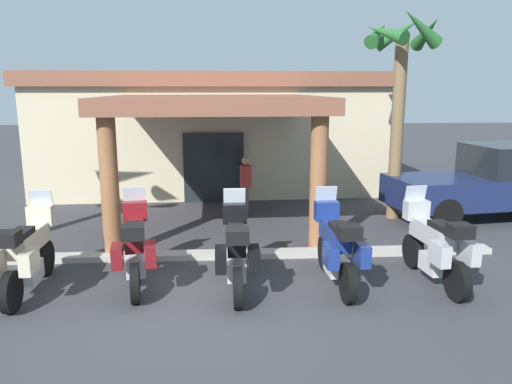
% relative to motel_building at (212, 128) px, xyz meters
% --- Properties ---
extents(ground_plane, '(80.00, 80.00, 0.00)m').
position_rel_motel_building_xyz_m(ground_plane, '(0.09, -10.00, -1.99)').
color(ground_plane, '#38383D').
extents(motel_building, '(11.70, 12.19, 3.88)m').
position_rel_motel_building_xyz_m(motel_building, '(0.00, 0.00, 0.00)').
color(motel_building, beige).
rests_on(motel_building, ground_plane).
extents(motorcycle_cream, '(0.70, 2.21, 1.61)m').
position_rel_motel_building_xyz_m(motorcycle_cream, '(-2.90, -9.74, -1.29)').
color(motorcycle_cream, black).
rests_on(motorcycle_cream, ground_plane).
extents(motorcycle_maroon, '(0.81, 2.21, 1.61)m').
position_rel_motel_building_xyz_m(motorcycle_maroon, '(-1.16, -9.52, -1.29)').
color(motorcycle_maroon, black).
rests_on(motorcycle_maroon, ground_plane).
extents(motorcycle_black, '(0.70, 2.21, 1.61)m').
position_rel_motel_building_xyz_m(motorcycle_black, '(0.59, -9.82, -1.29)').
color(motorcycle_black, black).
rests_on(motorcycle_black, ground_plane).
extents(motorcycle_blue, '(0.72, 2.21, 1.61)m').
position_rel_motel_building_xyz_m(motorcycle_blue, '(2.34, -9.74, -1.29)').
color(motorcycle_blue, black).
rests_on(motorcycle_blue, ground_plane).
extents(motorcycle_silver, '(0.74, 2.21, 1.61)m').
position_rel_motel_building_xyz_m(motorcycle_silver, '(4.08, -9.78, -1.29)').
color(motorcycle_silver, black).
rests_on(motorcycle_silver, ground_plane).
extents(pedestrian, '(0.32, 0.53, 1.61)m').
position_rel_motel_building_xyz_m(pedestrian, '(0.98, -4.75, -1.07)').
color(pedestrian, brown).
rests_on(pedestrian, ground_plane).
extents(pickup_truck_navy, '(5.41, 2.61, 1.95)m').
position_rel_motel_building_xyz_m(pickup_truck_navy, '(7.43, -5.45, -1.05)').
color(pickup_truck_navy, black).
rests_on(pickup_truck_navy, ground_plane).
extents(palm_tree_near_portico, '(1.89, 1.95, 5.30)m').
position_rel_motel_building_xyz_m(palm_tree_near_portico, '(4.86, -5.26, 1.84)').
color(palm_tree_near_portico, brown).
rests_on(palm_tree_near_portico, ground_plane).
extents(curb_strip, '(10.73, 0.36, 0.12)m').
position_rel_motel_building_xyz_m(curb_strip, '(0.59, -8.17, -1.93)').
color(curb_strip, '#ADA89E').
rests_on(curb_strip, ground_plane).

